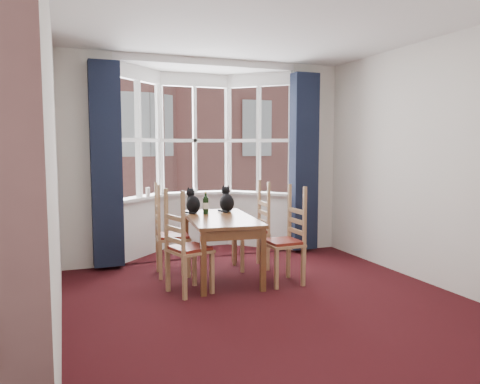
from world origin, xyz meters
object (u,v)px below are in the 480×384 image
chair_left_far (165,238)px  cat_right (227,201)px  chair_right_far (257,232)px  candle_tall (148,192)px  chair_right_near (290,243)px  cat_left (193,203)px  chair_left_near (182,251)px  wine_bottle (206,204)px  dining_table (221,224)px

chair_left_far → cat_right: cat_right is taller
chair_left_far → chair_right_far: bearing=-2.6°
cat_right → candle_tall: cat_right is taller
chair_right_near → cat_right: bearing=116.3°
chair_left_far → cat_left: cat_left is taller
chair_right_near → chair_left_near: bearing=179.0°
chair_left_near → wine_bottle: size_ratio=3.26×
chair_right_far → chair_left_near: bearing=-148.0°
cat_right → wine_bottle: bearing=-159.7°
chair_left_far → candle_tall: bearing=91.0°
chair_right_far → cat_left: size_ratio=2.71×
candle_tall → chair_left_near: bearing=-88.9°
dining_table → chair_right_far: chair_right_far is taller
dining_table → wine_bottle: size_ratio=5.31×
chair_left_near → candle_tall: (-0.04, 1.88, 0.46)m
candle_tall → chair_right_far: bearing=-43.0°
chair_left_near → chair_right_far: size_ratio=1.00×
chair_right_far → candle_tall: candle_tall is taller
chair_right_far → wine_bottle: 0.79m
chair_right_near → chair_right_far: (-0.09, 0.76, 0.00)m
chair_right_near → cat_left: (-0.90, 0.94, 0.40)m
cat_right → chair_left_near: bearing=-132.4°
cat_left → wine_bottle: size_ratio=1.21×
chair_left_near → chair_left_far: size_ratio=1.00×
chair_left_far → cat_right: (0.84, 0.10, 0.40)m
chair_right_far → candle_tall: 1.74m
candle_tall → cat_left: bearing=-67.2°
chair_left_far → wine_bottle: 0.65m
chair_left_near → chair_left_far: bearing=91.2°
wine_bottle → chair_right_far: bearing=-3.1°
chair_left_near → chair_right_far: (1.19, 0.74, 0.00)m
chair_left_near → cat_right: cat_right is taller
dining_table → chair_right_far: size_ratio=1.63×
chair_left_far → chair_right_near: same height
dining_table → chair_left_far: size_ratio=1.63×
wine_bottle → candle_tall: wine_bottle is taller
wine_bottle → candle_tall: (-0.53, 1.10, 0.07)m
cat_left → chair_right_near: bearing=-46.1°
chair_left_near → chair_right_far: bearing=32.0°
chair_left_near → candle_tall: bearing=91.1°
chair_right_near → cat_right: (-0.46, 0.92, 0.40)m
chair_left_far → chair_right_near: size_ratio=1.00×
chair_left_far → cat_right: 0.93m
chair_right_near → chair_right_far: 0.77m
chair_left_near → chair_right_near: size_ratio=1.00×
chair_left_near → dining_table: bearing=38.8°
dining_table → chair_left_near: 0.78m
chair_left_far → wine_bottle: size_ratio=3.26×
chair_left_near → wine_bottle: wine_bottle is taller
chair_left_near → chair_right_near: (1.28, -0.02, 0.00)m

